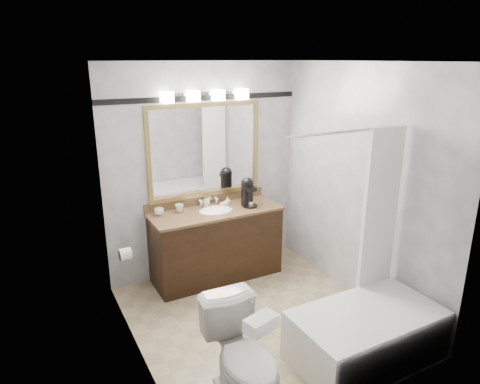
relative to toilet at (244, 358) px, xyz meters
name	(u,v)px	position (x,y,z in m)	size (l,w,h in m)	color
room	(261,202)	(0.66, 0.88, 0.85)	(2.42, 2.62, 2.52)	tan
vanity	(216,243)	(0.66, 1.90, 0.04)	(1.53, 0.58, 0.97)	black
mirror	(205,151)	(0.66, 2.16, 1.10)	(1.40, 0.04, 1.10)	#9B7F46
vanity_light_bar	(206,95)	(0.66, 2.11, 1.74)	(1.02, 0.14, 0.12)	silver
accent_stripe	(203,98)	(0.66, 2.17, 1.70)	(2.40, 0.01, 0.06)	black
bathtub	(367,327)	(1.21, -0.02, -0.12)	(1.30, 0.75, 1.96)	white
tp_roll	(125,254)	(-0.48, 1.54, 0.30)	(0.12, 0.12, 0.11)	white
toilet	(244,358)	(0.00, 0.00, 0.00)	(0.44, 0.78, 0.79)	white
tissue_box	(261,324)	(0.00, -0.24, 0.45)	(0.23, 0.13, 0.10)	white
coffee_maker	(248,191)	(1.07, 1.87, 0.63)	(0.18, 0.22, 0.34)	black
cup_left	(159,212)	(0.03, 2.04, 0.49)	(0.10, 0.10, 0.08)	white
cup_right	(179,208)	(0.27, 2.04, 0.50)	(0.09, 0.09, 0.09)	white
soap_bottle_a	(206,201)	(0.62, 2.09, 0.51)	(0.05, 0.05, 0.11)	white
soap_bottle_b	(228,200)	(0.89, 2.04, 0.49)	(0.06, 0.06, 0.08)	white
soap_bar	(224,204)	(0.83, 2.01, 0.47)	(0.09, 0.06, 0.03)	beige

